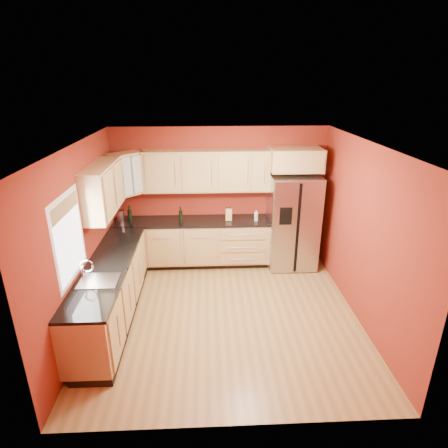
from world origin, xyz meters
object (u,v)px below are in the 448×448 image
(refrigerator, at_px, (292,221))
(knife_block, at_px, (229,215))
(canister_left, at_px, (121,216))
(soap_dispenser, at_px, (256,216))
(wine_bottle_a, at_px, (181,214))

(refrigerator, xyz_separation_m, knife_block, (-1.20, 0.03, 0.14))
(canister_left, xyz_separation_m, soap_dispenser, (2.51, -0.11, -0.00))
(canister_left, xyz_separation_m, wine_bottle_a, (1.11, -0.11, 0.04))
(canister_left, relative_size, soap_dispenser, 1.02)
(refrigerator, bearing_deg, soap_dispenser, -179.04)
(canister_left, distance_m, knife_block, 2.00)
(wine_bottle_a, bearing_deg, soap_dispenser, -0.09)
(wine_bottle_a, xyz_separation_m, soap_dispenser, (1.39, -0.00, -0.04))
(soap_dispenser, bearing_deg, refrigerator, 0.96)
(refrigerator, distance_m, soap_dispenser, 0.71)
(refrigerator, height_order, canister_left, refrigerator)
(wine_bottle_a, distance_m, soap_dispenser, 1.40)
(refrigerator, relative_size, knife_block, 7.85)
(canister_left, height_order, wine_bottle_a, wine_bottle_a)
(canister_left, bearing_deg, refrigerator, -1.77)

